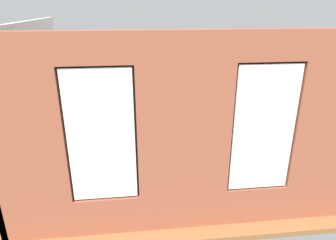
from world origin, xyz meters
TOP-DOWN VIEW (x-y plane):
  - ground_plane at (0.00, 0.00)m, footprint 6.25×5.56m
  - brick_wall_with_windows at (0.00, 2.40)m, footprint 5.65×0.30m
  - white_wall_right at (2.78, 0.20)m, footprint 0.10×4.56m
  - couch_by_window at (0.86, 1.75)m, footprint 2.04×0.87m
  - couch_left at (-2.13, 0.14)m, footprint 0.90×1.97m
  - coffee_table at (0.03, -0.50)m, footprint 1.43×0.84m
  - cup_ceramic at (0.46, -0.37)m, footprint 0.08×0.08m
  - table_plant_small at (-0.36, -0.64)m, footprint 0.10×0.10m
  - remote_silver at (0.03, -0.50)m, footprint 0.18×0.08m
  - media_console at (2.48, 0.25)m, footprint 0.97×0.42m
  - tv_flatscreen at (2.48, 0.25)m, footprint 0.94×0.20m
  - papasan_chair at (0.01, -1.76)m, footprint 1.07×1.07m
  - potted_plant_corner_near_left at (-2.28, -1.78)m, footprint 1.15×1.05m
  - potted_plant_near_tv at (1.93, 1.19)m, footprint 0.70×0.70m
  - potted_plant_foreground_right at (2.18, -1.73)m, footprint 0.50×0.50m
  - potted_plant_between_couches at (-0.62, 1.71)m, footprint 1.12×1.02m
  - potted_plant_by_left_couch at (-1.73, -1.28)m, footprint 0.24×0.24m

SIDE VIEW (x-z plane):
  - ground_plane at x=0.00m, z-range -0.10..0.00m
  - media_console at x=2.48m, z-range 0.00..0.58m
  - couch_by_window at x=0.86m, z-range -0.07..0.73m
  - couch_left at x=-2.13m, z-range -0.07..0.73m
  - potted_plant_by_left_couch at x=-1.73m, z-range 0.07..0.59m
  - coffee_table at x=0.03m, z-range 0.17..0.63m
  - papasan_chair at x=0.01m, z-range 0.10..0.78m
  - remote_silver at x=0.03m, z-range 0.45..0.47m
  - cup_ceramic at x=0.46m, z-range 0.45..0.55m
  - table_plant_small at x=-0.36m, z-range 0.46..0.62m
  - potted_plant_near_tv at x=1.93m, z-range 0.13..1.01m
  - potted_plant_foreground_right at x=2.18m, z-range 0.13..1.01m
  - potted_plant_corner_near_left at x=-2.28m, z-range 0.18..1.47m
  - potted_plant_between_couches at x=-0.62m, z-range 0.15..1.51m
  - tv_flatscreen at x=2.48m, z-range 0.58..1.24m
  - brick_wall_with_windows at x=0.00m, z-range -0.03..3.09m
  - white_wall_right at x=2.78m, z-range 0.00..3.12m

